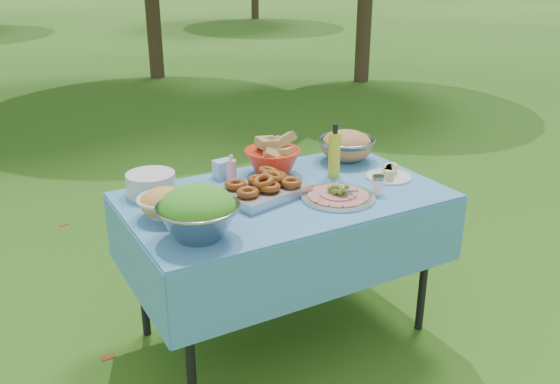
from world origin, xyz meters
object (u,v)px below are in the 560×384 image
at_px(picnic_table, 284,266).
at_px(pasta_bowl_steel, 347,145).
at_px(salad_bowl, 198,212).
at_px(plate_stack, 151,183).
at_px(oil_bottle, 335,150).
at_px(charcuterie_platter, 338,190).
at_px(bread_bowl, 273,155).

xyz_separation_m(picnic_table, pasta_bowl_steel, (0.54, 0.27, 0.46)).
xyz_separation_m(picnic_table, salad_bowl, (-0.52, -0.23, 0.49)).
height_order(salad_bowl, plate_stack, salad_bowl).
height_order(plate_stack, pasta_bowl_steel, pasta_bowl_steel).
xyz_separation_m(plate_stack, pasta_bowl_steel, (1.08, -0.04, 0.03)).
relative_size(plate_stack, oil_bottle, 0.84).
bearing_deg(charcuterie_platter, pasta_bowl_steel, 50.98).
height_order(pasta_bowl_steel, oil_bottle, oil_bottle).
bearing_deg(bread_bowl, salad_bowl, -140.24).
relative_size(plate_stack, pasta_bowl_steel, 0.75).
bearing_deg(oil_bottle, plate_stack, 165.87).
bearing_deg(oil_bottle, salad_bowl, -159.76).
distance_m(picnic_table, pasta_bowl_steel, 0.76).
height_order(picnic_table, oil_bottle, oil_bottle).
xyz_separation_m(picnic_table, bread_bowl, (0.09, 0.28, 0.48)).
bearing_deg(oil_bottle, bread_bowl, 142.15).
bearing_deg(pasta_bowl_steel, salad_bowl, -154.88).
bearing_deg(plate_stack, bread_bowl, -2.65).
bearing_deg(salad_bowl, bread_bowl, 39.76).
bearing_deg(plate_stack, picnic_table, -29.71).
height_order(picnic_table, pasta_bowl_steel, pasta_bowl_steel).
bearing_deg(charcuterie_platter, picnic_table, 138.59).
relative_size(picnic_table, charcuterie_platter, 4.27).
bearing_deg(salad_bowl, plate_stack, 92.18).
xyz_separation_m(bread_bowl, charcuterie_platter, (0.10, -0.44, -0.06)).
bearing_deg(pasta_bowl_steel, bread_bowl, 178.78).
height_order(plate_stack, oil_bottle, oil_bottle).
relative_size(bread_bowl, oil_bottle, 1.05).
distance_m(salad_bowl, pasta_bowl_steel, 1.17).
distance_m(picnic_table, plate_stack, 0.75).
bearing_deg(charcuterie_platter, plate_stack, 146.92).
distance_m(plate_stack, charcuterie_platter, 0.87).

